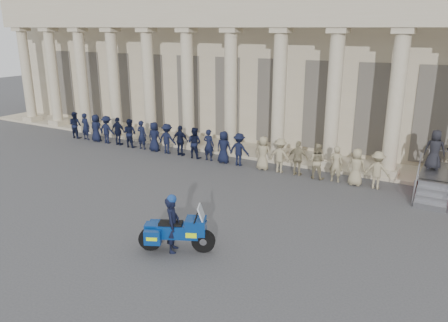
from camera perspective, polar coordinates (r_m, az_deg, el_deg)
ground at (r=15.77m, az=-9.21°, el=-6.66°), size 90.00×90.00×0.00m
building at (r=27.53m, az=10.34°, el=13.11°), size 40.00×12.50×9.00m
officer_rank at (r=21.64m, az=-3.15°, el=2.29°), size 18.13×0.59×1.56m
motorcycle at (r=12.88m, az=-6.14°, el=-9.11°), size 2.10×1.39×1.45m
rider at (r=12.79m, az=-6.73°, el=-8.07°), size 0.62×0.72×1.77m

